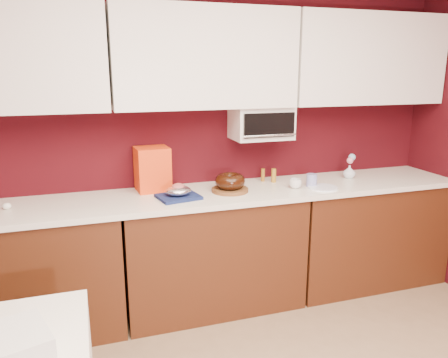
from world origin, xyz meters
TOP-DOWN VIEW (x-y plane):
  - wall_back at (0.00, 2.25)m, footprint 4.00×0.02m
  - base_cabinet_left at (-1.33, 1.94)m, footprint 1.31×0.58m
  - base_cabinet_center at (0.00, 1.94)m, footprint 1.31×0.58m
  - base_cabinet_right at (1.33, 1.94)m, footprint 1.31×0.58m
  - countertop at (0.00, 1.94)m, footprint 4.00×0.62m
  - upper_cabinet_center at (0.00, 2.08)m, footprint 1.31×0.33m
  - upper_cabinet_right at (1.33, 2.08)m, footprint 1.31×0.33m
  - toaster_oven at (0.45, 2.10)m, footprint 0.45×0.30m
  - toaster_oven_door at (0.45, 1.94)m, footprint 0.40×0.02m
  - toaster_oven_handle at (0.45, 1.93)m, footprint 0.42×0.02m
  - cake_base at (0.14, 1.92)m, footprint 0.34×0.34m
  - bundt_cake at (0.14, 1.92)m, footprint 0.23×0.23m
  - navy_towel at (-0.26, 1.87)m, footprint 0.31×0.28m
  - foil_ham_nest at (-0.26, 1.87)m, footprint 0.23×0.21m
  - roasted_ham at (-0.26, 1.87)m, footprint 0.11×0.11m
  - pandoro_box at (-0.39, 2.13)m, footprint 0.25×0.23m
  - dark_pan at (0.19, 2.02)m, footprint 0.24×0.24m
  - coffee_mug at (0.64, 1.85)m, footprint 0.09×0.09m
  - blue_jar at (0.78, 1.87)m, footprint 0.09×0.09m
  - flower_vase at (1.21, 2.01)m, footprint 0.10×0.10m
  - flower_pink at (1.21, 2.01)m, footprint 0.05×0.05m
  - flower_blue at (1.24, 2.03)m, footprint 0.06×0.06m
  - china_plate at (0.83, 1.79)m, footprint 0.29×0.29m
  - amber_bottle at (0.56, 2.07)m, footprint 0.05×0.05m
  - egg_right at (-1.36, 1.96)m, footprint 0.07×0.06m
  - newspaper_stack at (-1.19, 0.52)m, footprint 0.38×0.34m
  - amber_bottle_tall at (0.49, 2.13)m, footprint 0.03×0.03m

SIDE VIEW (x-z plane):
  - base_cabinet_left at x=-1.33m, z-range 0.00..0.86m
  - base_cabinet_center at x=0.00m, z-range 0.00..0.86m
  - base_cabinet_right at x=1.33m, z-range 0.00..0.86m
  - newspaper_stack at x=-1.19m, z-range 0.75..0.86m
  - countertop at x=0.00m, z-range 0.86..0.90m
  - china_plate at x=0.83m, z-range 0.90..0.91m
  - navy_towel at x=-0.26m, z-range 0.90..0.92m
  - cake_base at x=0.14m, z-range 0.90..0.92m
  - dark_pan at x=0.19m, z-range 0.90..0.93m
  - egg_right at x=-1.36m, z-range 0.90..0.94m
  - coffee_mug at x=0.64m, z-range 0.90..0.99m
  - blue_jar at x=0.78m, z-range 0.90..1.00m
  - amber_bottle_tall at x=0.49m, z-range 0.90..1.00m
  - foil_ham_nest at x=-0.26m, z-range 0.92..0.99m
  - amber_bottle at x=0.56m, z-range 0.90..1.01m
  - flower_vase at x=1.21m, z-range 0.90..1.02m
  - roasted_ham at x=-0.26m, z-range 0.95..1.01m
  - bundt_cake at x=0.14m, z-range 0.94..1.02m
  - flower_pink at x=1.21m, z-range 1.02..1.07m
  - pandoro_box at x=-0.39m, z-range 0.90..1.22m
  - flower_blue at x=1.24m, z-range 1.04..1.10m
  - wall_back at x=0.00m, z-range 0.00..2.50m
  - toaster_oven_handle at x=0.45m, z-range 1.29..1.31m
  - toaster_oven at x=0.45m, z-range 1.25..1.50m
  - toaster_oven_door at x=0.45m, z-range 1.28..1.47m
  - upper_cabinet_center at x=0.00m, z-range 1.50..2.20m
  - upper_cabinet_right at x=1.33m, z-range 1.50..2.20m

